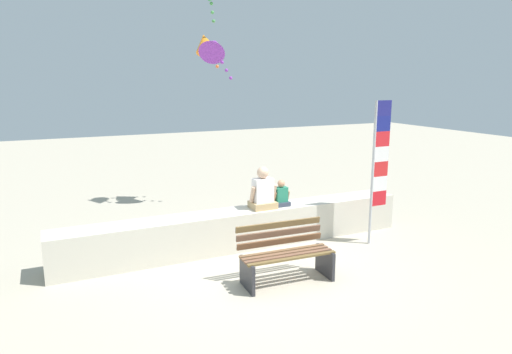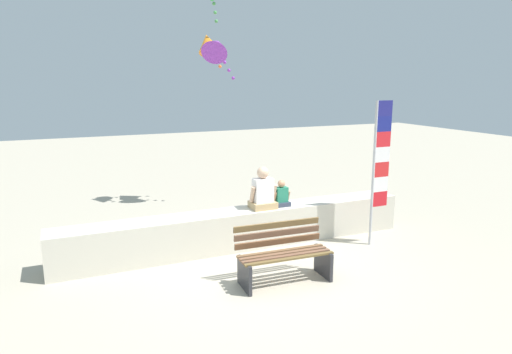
% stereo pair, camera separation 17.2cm
% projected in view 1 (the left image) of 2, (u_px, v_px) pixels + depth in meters
% --- Properties ---
extents(ground_plane, '(40.00, 40.00, 0.00)m').
position_uv_depth(ground_plane, '(268.00, 269.00, 7.51)').
color(ground_plane, '#B7AC96').
extents(seawall_ledge, '(6.68, 0.61, 0.71)m').
position_uv_depth(seawall_ledge, '(241.00, 229.00, 8.45)').
color(seawall_ledge, beige).
rests_on(seawall_ledge, ground).
extents(park_bench, '(1.47, 0.68, 0.88)m').
position_uv_depth(park_bench, '(285.00, 255.00, 7.02)').
color(park_bench, brown).
rests_on(park_bench, ground).
extents(person_adult, '(0.52, 0.38, 0.79)m').
position_uv_depth(person_adult, '(263.00, 192.00, 8.46)').
color(person_adult, tan).
rests_on(person_adult, seawall_ledge).
extents(person_child, '(0.33, 0.24, 0.51)m').
position_uv_depth(person_child, '(281.00, 196.00, 8.64)').
color(person_child, '#333C4E').
rests_on(person_child, seawall_ledge).
extents(flag_banner, '(0.37, 0.05, 2.70)m').
position_uv_depth(flag_banner, '(378.00, 162.00, 8.41)').
color(flag_banner, '#B7B7BC').
rests_on(flag_banner, ground).
extents(kite_orange, '(0.61, 0.68, 0.90)m').
position_uv_depth(kite_orange, '(205.00, 43.00, 10.82)').
color(kite_orange, orange).
extents(kite_purple, '(0.93, 0.98, 1.16)m').
position_uv_depth(kite_purple, '(214.00, 47.00, 10.61)').
color(kite_purple, purple).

